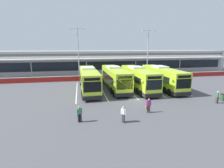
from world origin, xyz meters
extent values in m
plane|color=#4C4C51|center=(0.00, 0.00, 0.00)|extent=(200.00, 200.00, 0.00)
cube|color=silver|center=(0.00, 27.00, 2.75)|extent=(70.00, 10.00, 5.50)
cube|color=#19232D|center=(0.00, 21.98, 2.30)|extent=(66.00, 0.08, 2.20)
cube|color=#4C4C51|center=(0.00, 21.97, 5.15)|extent=(68.00, 0.08, 0.60)
cube|color=beige|center=(0.00, 20.50, 4.20)|extent=(67.00, 3.00, 0.24)
cube|color=gray|center=(0.00, 27.00, 5.75)|extent=(70.00, 10.00, 0.50)
cylinder|color=#999999|center=(-18.60, 19.30, 2.10)|extent=(0.20, 0.20, 4.20)
cylinder|color=#999999|center=(-6.20, 19.30, 2.10)|extent=(0.20, 0.20, 4.20)
cylinder|color=#999999|center=(6.20, 19.30, 2.10)|extent=(0.20, 0.20, 4.20)
cylinder|color=#999999|center=(18.60, 19.30, 2.10)|extent=(0.20, 0.20, 4.20)
cylinder|color=#999999|center=(31.00, 19.30, 2.10)|extent=(0.20, 0.20, 4.20)
cube|color=maroon|center=(0.00, 14.50, 0.50)|extent=(60.00, 0.36, 1.00)
cube|color=#B2B2B2|center=(0.00, 14.50, 1.05)|extent=(60.00, 0.40, 0.10)
cube|color=#B7DB2D|center=(-6.39, 5.75, 1.91)|extent=(2.85, 12.06, 3.19)
cube|color=#333333|center=(-6.39, 5.75, 0.59)|extent=(2.87, 12.08, 0.56)
cube|color=black|center=(-6.40, 6.15, 2.15)|extent=(2.82, 9.66, 0.96)
cube|color=black|center=(-6.24, -0.20, 2.05)|extent=(2.31, 0.16, 1.40)
cube|color=black|center=(-6.24, -0.21, 3.05)|extent=(2.05, 0.13, 0.40)
cube|color=silver|center=(-6.41, 6.75, 3.64)|extent=(2.12, 2.85, 0.28)
cube|color=black|center=(-6.23, -0.31, 0.55)|extent=(2.45, 0.22, 0.44)
cube|color=black|center=(-4.79, 0.19, 2.40)|extent=(0.08, 0.12, 0.36)
cube|color=black|center=(-7.70, 0.11, 2.40)|extent=(0.08, 0.12, 0.36)
cylinder|color=black|center=(-5.31, 10.38, 0.52)|extent=(0.35, 1.05, 1.04)
cylinder|color=black|center=(-7.70, 10.32, 0.52)|extent=(0.35, 1.05, 1.04)
cylinder|color=black|center=(-5.11, 2.58, 0.52)|extent=(0.35, 1.05, 1.04)
cylinder|color=black|center=(-7.50, 2.52, 0.52)|extent=(0.35, 1.05, 1.04)
cylinder|color=black|center=(-5.08, 1.18, 0.52)|extent=(0.35, 1.05, 1.04)
cylinder|color=black|center=(-7.46, 1.12, 0.52)|extent=(0.35, 1.05, 1.04)
cube|color=#B7DB2D|center=(-1.93, 6.32, 1.91)|extent=(2.85, 12.06, 3.19)
cube|color=#333333|center=(-1.93, 6.32, 0.59)|extent=(2.87, 12.08, 0.56)
cube|color=black|center=(-1.94, 6.72, 2.15)|extent=(2.82, 9.66, 0.96)
cube|color=black|center=(-1.78, 0.37, 2.05)|extent=(2.31, 0.16, 1.40)
cube|color=black|center=(-1.78, 0.36, 3.05)|extent=(2.05, 0.13, 0.40)
cube|color=silver|center=(-1.95, 7.32, 3.64)|extent=(2.12, 2.85, 0.28)
cube|color=black|center=(-1.78, 0.26, 0.55)|extent=(2.45, 0.22, 0.44)
cube|color=black|center=(-0.33, 0.76, 2.40)|extent=(0.08, 0.12, 0.36)
cube|color=black|center=(-3.24, 0.68, 2.40)|extent=(0.08, 0.12, 0.36)
cylinder|color=black|center=(-0.85, 10.95, 0.52)|extent=(0.35, 1.05, 1.04)
cylinder|color=black|center=(-3.24, 10.89, 0.52)|extent=(0.35, 1.05, 1.04)
cylinder|color=black|center=(-0.65, 3.15, 0.52)|extent=(0.35, 1.05, 1.04)
cylinder|color=black|center=(-3.04, 3.09, 0.52)|extent=(0.35, 1.05, 1.04)
cylinder|color=black|center=(-0.62, 1.75, 0.52)|extent=(0.35, 1.05, 1.04)
cylinder|color=black|center=(-3.01, 1.69, 0.52)|extent=(0.35, 1.05, 1.04)
cube|color=#B7DB2D|center=(1.90, 5.35, 1.91)|extent=(2.85, 12.06, 3.19)
cube|color=#333333|center=(1.90, 5.35, 0.59)|extent=(2.87, 12.08, 0.56)
cube|color=black|center=(1.89, 5.75, 2.15)|extent=(2.82, 9.66, 0.96)
cube|color=black|center=(2.05, -0.60, 2.05)|extent=(2.31, 0.16, 1.40)
cube|color=black|center=(2.05, -0.61, 3.05)|extent=(2.05, 0.13, 0.40)
cube|color=silver|center=(1.87, 6.35, 3.64)|extent=(2.12, 2.85, 0.28)
cube|color=black|center=(2.05, -0.71, 0.55)|extent=(2.45, 0.22, 0.44)
cube|color=black|center=(3.49, -0.21, 2.40)|extent=(0.08, 0.12, 0.36)
cube|color=black|center=(0.58, -0.29, 2.40)|extent=(0.08, 0.12, 0.36)
cylinder|color=black|center=(2.98, 9.98, 0.52)|extent=(0.35, 1.05, 1.04)
cylinder|color=black|center=(0.59, 9.92, 0.52)|extent=(0.35, 1.05, 1.04)
cylinder|color=black|center=(3.17, 2.18, 0.52)|extent=(0.35, 1.05, 1.04)
cylinder|color=black|center=(0.78, 2.12, 0.52)|extent=(0.35, 1.05, 1.04)
cylinder|color=black|center=(3.21, 0.78, 0.52)|extent=(0.35, 1.05, 1.04)
cylinder|color=black|center=(0.82, 0.72, 0.52)|extent=(0.35, 1.05, 1.04)
cube|color=#B7DB2D|center=(6.27, 5.26, 1.91)|extent=(2.85, 12.06, 3.19)
cube|color=#333333|center=(6.27, 5.26, 0.59)|extent=(2.87, 12.08, 0.56)
cube|color=black|center=(6.26, 5.66, 2.15)|extent=(2.82, 9.66, 0.96)
cube|color=black|center=(6.42, -0.69, 2.05)|extent=(2.31, 0.16, 1.40)
cube|color=black|center=(6.42, -0.70, 3.05)|extent=(2.05, 0.13, 0.40)
cube|color=silver|center=(6.24, 6.26, 3.64)|extent=(2.12, 2.85, 0.28)
cube|color=black|center=(6.42, -0.80, 0.55)|extent=(2.45, 0.22, 0.44)
cube|color=black|center=(7.86, -0.30, 2.40)|extent=(0.08, 0.12, 0.36)
cube|color=black|center=(4.95, -0.38, 2.40)|extent=(0.08, 0.12, 0.36)
cylinder|color=black|center=(7.35, 9.89, 0.52)|extent=(0.35, 1.05, 1.04)
cylinder|color=black|center=(4.96, 9.83, 0.52)|extent=(0.35, 1.05, 1.04)
cylinder|color=black|center=(7.54, 2.09, 0.52)|extent=(0.35, 1.05, 1.04)
cylinder|color=black|center=(5.15, 2.03, 0.52)|extent=(0.35, 1.05, 1.04)
cylinder|color=black|center=(7.58, 0.69, 0.52)|extent=(0.35, 1.05, 1.04)
cylinder|color=black|center=(5.19, 0.63, 0.52)|extent=(0.35, 1.05, 1.04)
cube|color=silver|center=(-8.40, 6.00, 0.00)|extent=(0.14, 13.00, 0.01)
cube|color=silver|center=(-4.20, 6.00, 0.00)|extent=(0.14, 13.00, 0.01)
cube|color=silver|center=(0.00, 6.00, 0.00)|extent=(0.14, 13.00, 0.01)
cube|color=silver|center=(4.20, 6.00, 0.00)|extent=(0.14, 13.00, 0.01)
cube|color=silver|center=(8.40, 6.00, 0.00)|extent=(0.14, 13.00, 0.01)
cube|color=#4C4238|center=(-0.59, -4.85, 0.42)|extent=(0.14, 0.18, 0.84)
cube|color=#4C4238|center=(-0.43, -4.97, 0.42)|extent=(0.14, 0.18, 0.84)
cube|color=#A32D89|center=(-0.51, -4.91, 1.12)|extent=(0.34, 0.23, 0.56)
cube|color=#A32D89|center=(-0.73, -4.90, 1.09)|extent=(0.09, 0.10, 0.54)
cube|color=#A32D89|center=(-0.29, -4.91, 1.09)|extent=(0.09, 0.10, 0.54)
sphere|color=tan|center=(-0.51, -4.91, 1.51)|extent=(0.22, 0.22, 0.22)
cube|color=olive|center=(-0.80, -4.88, 0.63)|extent=(0.12, 0.28, 0.22)
cylinder|color=olive|center=(-0.80, -4.88, 0.81)|extent=(0.02, 0.02, 0.16)
cube|color=#4C4238|center=(9.22, -3.65, 0.42)|extent=(0.22, 0.23, 0.84)
cube|color=#4C4238|center=(9.42, -3.64, 0.42)|extent=(0.22, 0.23, 0.84)
cube|color=#387F4C|center=(9.32, -3.65, 1.12)|extent=(0.40, 0.38, 0.56)
cube|color=#387F4C|center=(9.15, -3.79, 1.09)|extent=(0.13, 0.13, 0.54)
cube|color=#387F4C|center=(9.50, -3.51, 1.09)|extent=(0.13, 0.13, 0.54)
sphere|color=#DBB293|center=(9.32, -3.65, 1.51)|extent=(0.22, 0.22, 0.22)
cube|color=#33333D|center=(10.98, -1.82, 0.26)|extent=(0.14, 0.14, 0.52)
cube|color=#33333D|center=(11.00, -1.95, 0.26)|extent=(0.14, 0.14, 0.52)
cube|color=#387F4C|center=(10.99, -1.88, 0.69)|extent=(0.25, 0.24, 0.35)
cube|color=#387F4C|center=(10.89, -1.79, 0.68)|extent=(0.08, 0.08, 0.33)
cube|color=#387F4C|center=(11.09, -1.98, 0.68)|extent=(0.08, 0.08, 0.33)
sphere|color=#DBB293|center=(10.99, -1.88, 0.94)|extent=(0.14, 0.14, 0.14)
cube|color=#33333D|center=(-3.84, -6.62, 0.42)|extent=(0.23, 0.23, 0.84)
cube|color=#33333D|center=(-3.81, -6.82, 0.42)|extent=(0.23, 0.23, 0.84)
cube|color=silver|center=(-3.82, -6.72, 1.12)|extent=(0.39, 0.40, 0.56)
cube|color=silver|center=(-3.97, -6.56, 1.09)|extent=(0.13, 0.13, 0.54)
cube|color=silver|center=(-3.67, -6.88, 1.09)|extent=(0.13, 0.13, 0.54)
sphere|color=tan|center=(-3.82, -6.72, 1.51)|extent=(0.22, 0.22, 0.22)
cube|color=black|center=(-8.02, -5.86, 0.42)|extent=(0.20, 0.22, 0.84)
cube|color=black|center=(-7.82, -5.91, 0.42)|extent=(0.20, 0.22, 0.84)
cube|color=#387F4C|center=(-7.92, -5.89, 1.12)|extent=(0.40, 0.34, 0.56)
cube|color=#387F4C|center=(-8.12, -5.97, 1.09)|extent=(0.12, 0.13, 0.54)
cube|color=#387F4C|center=(-7.72, -5.80, 1.09)|extent=(0.12, 0.13, 0.54)
sphere|color=tan|center=(-7.92, -5.89, 1.51)|extent=(0.22, 0.22, 0.22)
cylinder|color=#9E9EA3|center=(-7.94, 16.18, 5.50)|extent=(0.20, 0.20, 11.00)
cylinder|color=#9E9EA3|center=(-7.94, 16.18, 10.85)|extent=(2.80, 0.10, 0.10)
cube|color=silver|center=(-9.34, 16.18, 10.75)|extent=(0.44, 0.28, 0.20)
cube|color=silver|center=(-6.54, 16.18, 10.75)|extent=(0.44, 0.28, 0.20)
cylinder|color=#9E9EA3|center=(8.28, 16.92, 5.50)|extent=(0.20, 0.20, 11.00)
cylinder|color=#9E9EA3|center=(8.28, 16.92, 10.85)|extent=(2.80, 0.10, 0.10)
cube|color=silver|center=(6.88, 16.92, 10.75)|extent=(0.44, 0.28, 0.20)
cube|color=silver|center=(9.68, 16.92, 10.75)|extent=(0.44, 0.28, 0.20)
cylinder|color=#2D5133|center=(10.92, -2.83, 0.42)|extent=(0.52, 0.52, 0.85)
cylinder|color=black|center=(10.92, -2.83, 0.89)|extent=(0.54, 0.54, 0.08)
camera|label=1|loc=(-7.66, -20.98, 7.05)|focal=26.61mm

